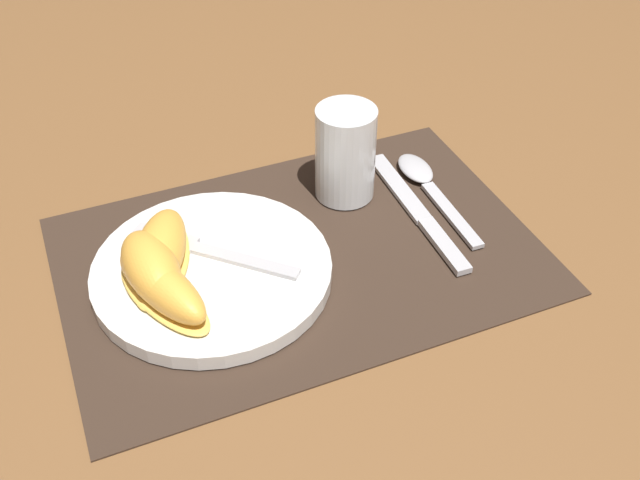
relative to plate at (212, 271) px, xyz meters
The scene contains 10 objects.
ground_plane 0.09m from the plate, ahead, with size 3.00×3.00×0.00m, color brown.
placemat 0.09m from the plate, ahead, with size 0.47×0.32×0.00m.
plate is the anchor object (origin of this frame).
juice_glass 0.19m from the plate, 23.11° to the left, with size 0.07×0.07×0.10m.
knife 0.23m from the plate, ahead, with size 0.02×0.21×0.01m.
spoon 0.27m from the plate, 11.67° to the left, with size 0.04×0.17×0.01m.
fork 0.03m from the plate, 100.06° to the left, with size 0.14×0.14×0.00m.
citrus_wedge_0 0.05m from the plate, 163.62° to the left, with size 0.10×0.13×0.04m.
citrus_wedge_1 0.06m from the plate, behind, with size 0.06×0.10×0.05m.
citrus_wedge_2 0.07m from the plate, 149.74° to the right, with size 0.09×0.13×0.04m.
Camera 1 is at (-0.20, -0.53, 0.51)m, focal length 42.00 mm.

